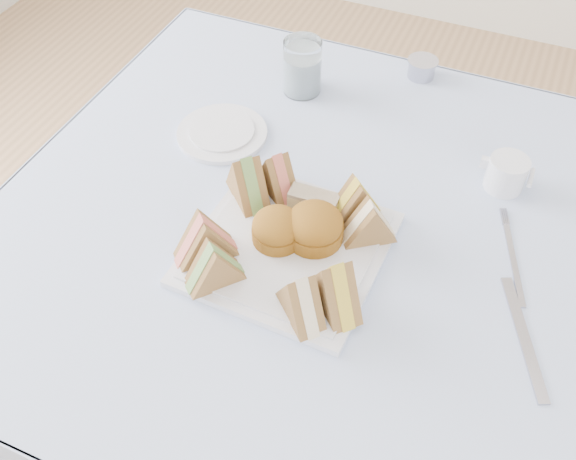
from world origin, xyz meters
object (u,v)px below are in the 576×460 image
at_px(serving_plate, 288,249).
at_px(creamer_jug, 506,174).
at_px(water_glass, 302,67).
at_px(table, 302,339).

distance_m(serving_plate, creamer_jug, 0.40).
xyz_separation_m(water_glass, creamer_jug, (0.42, -0.12, -0.03)).
distance_m(table, serving_plate, 0.39).
relative_size(water_glass, creamer_jug, 1.64).
bearing_deg(water_glass, serving_plate, -70.66).
bearing_deg(table, serving_plate, -88.38).
xyz_separation_m(table, creamer_jug, (0.29, 0.20, 0.41)).
height_order(table, serving_plate, serving_plate).
relative_size(serving_plate, creamer_jug, 4.30).
bearing_deg(serving_plate, water_glass, 111.35).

